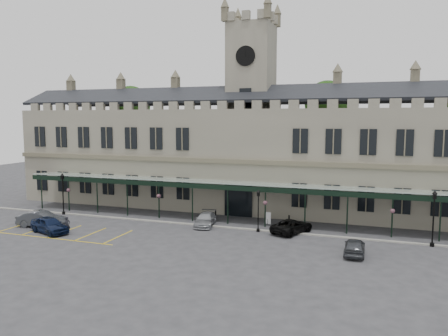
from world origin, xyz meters
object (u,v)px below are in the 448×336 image
(lamp_post_left, at_px, (63,190))
(car_left_b, at_px, (42,219))
(traffic_cone, at_px, (356,250))
(car_taxi, at_px, (205,219))
(sign_board, at_px, (268,218))
(car_van, at_px, (292,226))
(lamp_post_right, at_px, (434,213))
(station_building, at_px, (251,156))
(car_left_a, at_px, (49,225))
(clock_tower, at_px, (251,100))
(lamp_post_mid, at_px, (258,207))
(person_a, at_px, (67,225))
(car_right_a, at_px, (355,246))

(lamp_post_left, distance_m, car_left_b, 6.12)
(traffic_cone, relative_size, car_taxi, 0.15)
(sign_board, height_order, car_van, car_van)
(lamp_post_left, height_order, lamp_post_right, lamp_post_right)
(station_building, bearing_deg, car_left_a, -130.10)
(car_left_a, bearing_deg, car_left_b, 75.13)
(clock_tower, relative_size, car_taxi, 5.54)
(lamp_post_mid, distance_m, car_left_a, 20.15)
(clock_tower, bearing_deg, car_left_b, -137.28)
(clock_tower, relative_size, traffic_cone, 35.84)
(clock_tower, relative_size, car_van, 5.19)
(clock_tower, xyz_separation_m, traffic_cone, (13.13, -15.16, -12.77))
(station_building, bearing_deg, lamp_post_mid, -70.54)
(lamp_post_left, height_order, car_left_a, lamp_post_left)
(traffic_cone, bearing_deg, sign_board, 139.92)
(clock_tower, distance_m, car_taxi, 16.26)
(traffic_cone, height_order, car_left_b, car_left_b)
(car_left_a, distance_m, car_van, 23.30)
(lamp_post_mid, distance_m, car_left_b, 22.02)
(sign_board, distance_m, car_left_a, 21.64)
(station_building, height_order, sign_board, station_building)
(car_taxi, bearing_deg, person_a, -157.87)
(station_building, xyz_separation_m, car_right_a, (13.00, -15.23, -5.79))
(lamp_post_mid, bearing_deg, lamp_post_left, 179.47)
(traffic_cone, distance_m, car_left_a, 28.26)
(car_van, bearing_deg, traffic_cone, 165.47)
(traffic_cone, bearing_deg, lamp_post_mid, 155.32)
(station_building, bearing_deg, sign_board, -61.80)
(station_building, xyz_separation_m, lamp_post_mid, (3.82, -10.80, -4.01))
(clock_tower, bearing_deg, car_right_a, -49.67)
(car_right_a, distance_m, person_a, 26.30)
(station_building, xyz_separation_m, clock_tower, (0.00, 0.09, 6.64))
(traffic_cone, relative_size, car_van, 0.14)
(lamp_post_mid, height_order, sign_board, lamp_post_mid)
(clock_tower, xyz_separation_m, car_left_a, (-15.00, -17.90, -12.33))
(traffic_cone, bearing_deg, car_left_b, -178.14)
(lamp_post_left, bearing_deg, car_right_a, -8.19)
(car_left_b, bearing_deg, person_a, -119.01)
(lamp_post_right, relative_size, person_a, 2.97)
(car_taxi, bearing_deg, lamp_post_left, 170.49)
(station_building, bearing_deg, lamp_post_left, -151.24)
(sign_board, bearing_deg, clock_tower, 132.89)
(lamp_post_mid, xyz_separation_m, sign_board, (0.12, 3.45, -1.86))
(lamp_post_right, relative_size, car_left_b, 1.02)
(traffic_cone, xyz_separation_m, person_a, (-26.33, -2.42, 0.48))
(clock_tower, relative_size, car_left_b, 5.15)
(lamp_post_right, bearing_deg, car_left_b, -171.60)
(lamp_post_right, relative_size, car_left_a, 1.06)
(sign_board, bearing_deg, car_left_a, -136.09)
(traffic_cone, xyz_separation_m, car_left_a, (-28.13, -2.74, 0.44))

